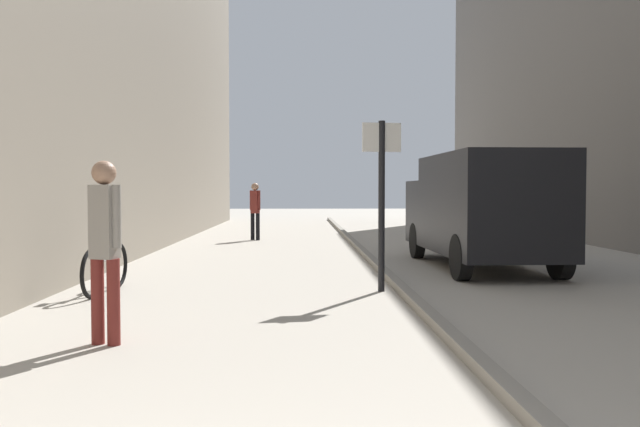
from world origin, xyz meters
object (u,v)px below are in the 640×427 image
(pedestrian_main_foreground, at_px, (105,239))
(pedestrian_mid_block, at_px, (255,207))
(delivery_van, at_px, (480,207))
(street_sign_post, at_px, (382,190))
(bicycle_leaning, at_px, (105,268))

(pedestrian_main_foreground, distance_m, pedestrian_mid_block, 13.34)
(delivery_van, bearing_deg, pedestrian_main_foreground, -133.34)
(street_sign_post, xyz_separation_m, bicycle_leaning, (-4.17, -0.02, -1.16))
(delivery_van, bearing_deg, bicycle_leaning, -157.27)
(street_sign_post, bearing_deg, pedestrian_mid_block, -83.04)
(pedestrian_main_foreground, distance_m, delivery_van, 8.28)
(pedestrian_mid_block, height_order, bicycle_leaning, pedestrian_mid_block)
(delivery_van, relative_size, street_sign_post, 2.01)
(delivery_van, relative_size, bicycle_leaning, 2.95)
(pedestrian_main_foreground, height_order, delivery_van, delivery_van)
(street_sign_post, relative_size, bicycle_leaning, 1.47)
(pedestrian_main_foreground, bearing_deg, pedestrian_mid_block, 106.00)
(delivery_van, height_order, bicycle_leaning, delivery_van)
(pedestrian_main_foreground, bearing_deg, street_sign_post, 64.08)
(pedestrian_main_foreground, xyz_separation_m, delivery_van, (5.54, 6.16, 0.14))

